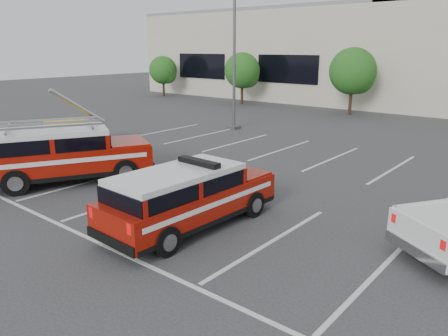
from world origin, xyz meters
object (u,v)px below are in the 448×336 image
at_px(tree_far_left, 164,71).
at_px(light_pole_left, 234,41).
at_px(fire_chief_suv, 188,201).
at_px(tree_mid_left, 354,73).
at_px(utility_rig, 67,135).
at_px(ladder_suv, 66,158).
at_px(tree_left, 243,72).

height_order(tree_far_left, light_pole_left, light_pole_left).
bearing_deg(fire_chief_suv, light_pole_left, 125.63).
height_order(tree_mid_left, light_pole_left, light_pole_left).
bearing_deg(light_pole_left, utility_rig, -110.22).
bearing_deg(tree_far_left, ladder_suv, -50.01).
xyz_separation_m(fire_chief_suv, ladder_suv, (-6.45, 0.22, 0.15)).
xyz_separation_m(tree_left, utility_rig, (3.53, -19.22, -2.18)).
relative_size(tree_mid_left, ladder_suv, 0.80).
bearing_deg(ladder_suv, tree_far_left, 158.04).
relative_size(tree_left, utility_rig, 1.20).
xyz_separation_m(tree_far_left, ladder_suv, (18.82, -22.45, -1.60)).
bearing_deg(light_pole_left, ladder_suv, -81.22).
xyz_separation_m(tree_left, tree_mid_left, (10.00, 0.00, 0.27)).
bearing_deg(fire_chief_suv, ladder_suv, -179.85).
bearing_deg(tree_mid_left, tree_left, -180.00).
bearing_deg(fire_chief_suv, utility_rig, 165.73).
relative_size(tree_far_left, fire_chief_suv, 0.75).
bearing_deg(tree_mid_left, utility_rig, -108.61).
xyz_separation_m(tree_far_left, tree_left, (10.00, 0.00, 0.27)).
bearing_deg(fire_chief_suv, tree_far_left, 140.22).
bearing_deg(tree_mid_left, tree_far_left, -180.00).
bearing_deg(tree_far_left, tree_mid_left, 0.00).
xyz_separation_m(light_pole_left, fire_chief_suv, (8.36, -12.62, -4.43)).
height_order(tree_left, fire_chief_suv, tree_left).
relative_size(tree_far_left, ladder_suv, 0.65).
bearing_deg(tree_left, fire_chief_suv, -56.03).
relative_size(tree_far_left, utility_rig, 1.09).
bearing_deg(ladder_suv, light_pole_left, 126.84).
distance_m(tree_mid_left, ladder_suv, 22.58).
bearing_deg(ladder_suv, tree_mid_left, 115.06).
bearing_deg(tree_left, light_pole_left, -55.48).
bearing_deg(utility_rig, tree_far_left, 140.64).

